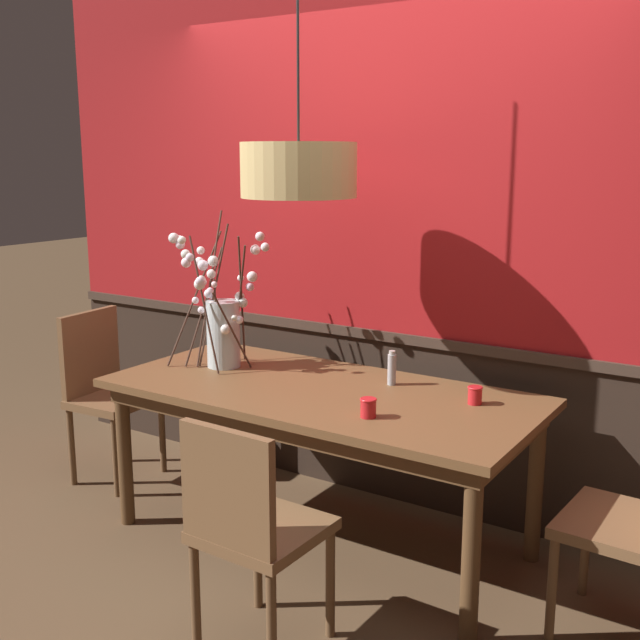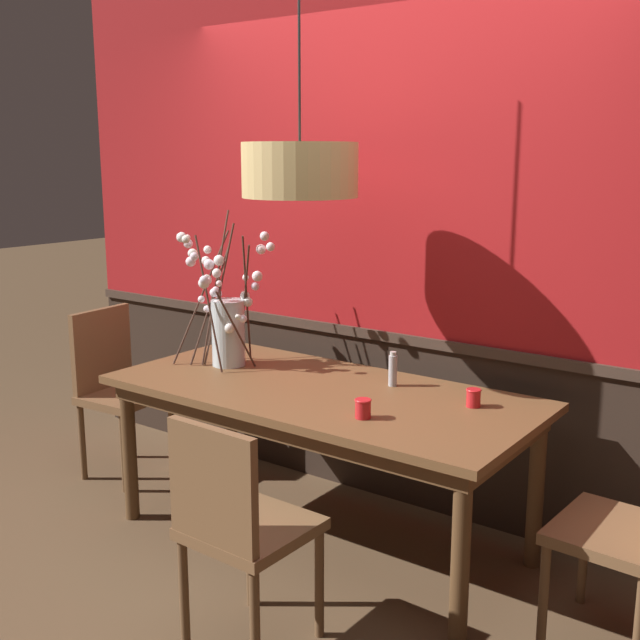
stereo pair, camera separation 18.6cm
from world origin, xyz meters
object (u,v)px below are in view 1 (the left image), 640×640
at_px(dining_table, 320,405).
at_px(chair_far_side_left, 354,378).
at_px(vase_with_blossoms, 221,322).
at_px(candle_holder_nearer_edge, 475,395).
at_px(condiment_bottle, 392,369).
at_px(chair_head_west_end, 105,385).
at_px(chair_far_side_right, 451,397).
at_px(chair_near_side_right, 250,524).
at_px(candle_holder_nearer_center, 368,408).
at_px(pendant_lamp, 299,170).

height_order(dining_table, chair_far_side_left, chair_far_side_left).
bearing_deg(vase_with_blossoms, candle_holder_nearer_edge, 4.80).
bearing_deg(condiment_bottle, chair_far_side_left, 131.55).
xyz_separation_m(dining_table, chair_head_west_end, (-1.42, -0.01, -0.14)).
height_order(dining_table, chair_head_west_end, chair_head_west_end).
bearing_deg(chair_far_side_right, candle_holder_nearer_edge, -59.87).
bearing_deg(chair_near_side_right, chair_far_side_right, 89.90).
bearing_deg(chair_near_side_right, chair_far_side_left, 109.11).
xyz_separation_m(chair_far_side_left, candle_holder_nearer_edge, (1.02, -0.73, 0.27)).
bearing_deg(candle_holder_nearer_center, chair_far_side_right, 95.93).
bearing_deg(vase_with_blossoms, chair_far_side_left, 71.23).
distance_m(chair_near_side_right, chair_far_side_right, 1.74).
distance_m(chair_near_side_right, candle_holder_nearer_center, 0.70).
height_order(chair_far_side_left, chair_far_side_right, chair_far_side_left).
bearing_deg(candle_holder_nearer_edge, chair_head_west_end, -175.04).
xyz_separation_m(chair_near_side_right, chair_far_side_right, (0.00, 1.74, 0.01)).
xyz_separation_m(chair_far_side_left, vase_with_blossoms, (-0.28, -0.84, 0.45)).
relative_size(chair_near_side_right, vase_with_blossoms, 1.18).
bearing_deg(dining_table, candle_holder_nearer_center, -30.83).
xyz_separation_m(dining_table, chair_far_side_right, (0.27, 0.88, -0.15)).
height_order(chair_head_west_end, condiment_bottle, chair_head_west_end).
distance_m(dining_table, condiment_bottle, 0.37).
height_order(chair_near_side_right, candle_holder_nearer_edge, chair_near_side_right).
relative_size(chair_head_west_end, condiment_bottle, 5.84).
xyz_separation_m(chair_far_side_right, vase_with_blossoms, (-0.90, -0.82, 0.45)).
distance_m(chair_head_west_end, candle_holder_nearer_edge, 2.13).
bearing_deg(candle_holder_nearer_edge, chair_far_side_left, 144.60).
height_order(dining_table, condiment_bottle, condiment_bottle).
xyz_separation_m(chair_far_side_right, pendant_lamp, (-0.40, -0.85, 1.21)).
xyz_separation_m(dining_table, condiment_bottle, (0.24, 0.23, 0.16)).
relative_size(dining_table, candle_holder_nearer_center, 24.74).
height_order(chair_far_side_right, pendant_lamp, pendant_lamp).
distance_m(dining_table, candle_holder_nearer_center, 0.46).
bearing_deg(candle_holder_nearer_edge, vase_with_blossoms, -175.20).
bearing_deg(condiment_bottle, chair_head_west_end, -171.68).
xyz_separation_m(condiment_bottle, pendant_lamp, (-0.38, -0.20, 0.90)).
bearing_deg(chair_far_side_right, chair_far_side_left, 178.37).
bearing_deg(condiment_bottle, vase_with_blossoms, -168.91).
distance_m(chair_near_side_right, candle_holder_nearer_edge, 1.15).
bearing_deg(vase_with_blossoms, chair_near_side_right, -45.85).
relative_size(candle_holder_nearer_center, condiment_bottle, 0.49).
distance_m(chair_near_side_right, vase_with_blossoms, 1.36).
xyz_separation_m(dining_table, chair_far_side_left, (-0.35, 0.90, -0.15)).
height_order(chair_far_side_right, condiment_bottle, chair_far_side_right).
distance_m(chair_far_side_right, condiment_bottle, 0.72).
xyz_separation_m(dining_table, candle_holder_nearer_center, (0.38, -0.23, 0.12)).
relative_size(chair_far_side_left, candle_holder_nearer_edge, 12.06).
bearing_deg(chair_far_side_left, condiment_bottle, -48.45).
height_order(condiment_bottle, pendant_lamp, pendant_lamp).
xyz_separation_m(candle_holder_nearer_center, condiment_bottle, (-0.14, 0.46, 0.04)).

